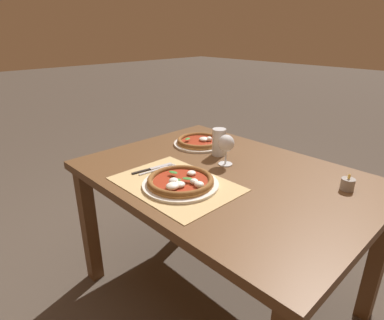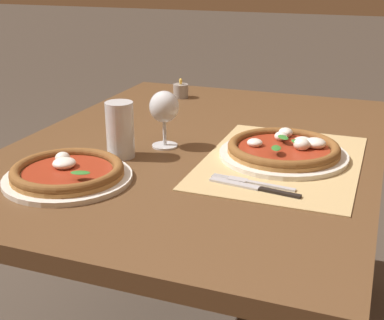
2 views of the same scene
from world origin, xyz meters
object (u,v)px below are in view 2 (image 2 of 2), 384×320
(pizza_near, at_px, (284,150))
(pizza_far, at_px, (68,173))
(wine_glass, at_px, (164,109))
(votive_candle, at_px, (181,91))
(pint_glass, at_px, (120,131))
(fork, at_px, (252,182))
(knife, at_px, (254,187))

(pizza_near, distance_m, pizza_far, 0.55)
(wine_glass, bearing_deg, votive_candle, 17.05)
(pizza_near, height_order, pint_glass, pint_glass)
(pint_glass, height_order, fork, pint_glass)
(pizza_near, xyz_separation_m, knife, (-0.23, 0.02, -0.02))
(fork, bearing_deg, knife, -157.95)
(pizza_far, xyz_separation_m, knife, (0.10, -0.42, -0.01))
(pint_glass, distance_m, knife, 0.39)
(wine_glass, bearing_deg, pizza_near, -85.49)
(pizza_far, relative_size, knife, 1.38)
(knife, relative_size, votive_candle, 2.99)
(pizza_near, distance_m, wine_glass, 0.33)
(knife, bearing_deg, votive_candle, 32.32)
(pizza_near, height_order, wine_glass, wine_glass)
(pizza_far, relative_size, pint_glass, 2.05)
(pizza_far, distance_m, knife, 0.43)
(pint_glass, xyz_separation_m, votive_candle, (0.64, 0.09, -0.05))
(pint_glass, bearing_deg, pizza_far, 167.47)
(wine_glass, relative_size, votive_candle, 2.15)
(wine_glass, bearing_deg, pint_glass, 146.32)
(knife, bearing_deg, fork, 22.05)
(pizza_far, relative_size, wine_glass, 1.92)
(wine_glass, xyz_separation_m, fork, (-0.17, -0.29, -0.10))
(pizza_far, distance_m, votive_candle, 0.83)
(pint_glass, xyz_separation_m, knife, (-0.09, -0.38, -0.06))
(pizza_far, xyz_separation_m, fork, (0.12, -0.41, -0.01))
(pizza_far, height_order, votive_candle, votive_candle)
(pint_glass, height_order, knife, pint_glass)
(pizza_near, xyz_separation_m, pizza_far, (-0.32, 0.44, -0.00))
(fork, bearing_deg, pint_glass, 80.37)
(fork, bearing_deg, pizza_near, -9.37)
(pint_glass, bearing_deg, votive_candle, 7.79)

